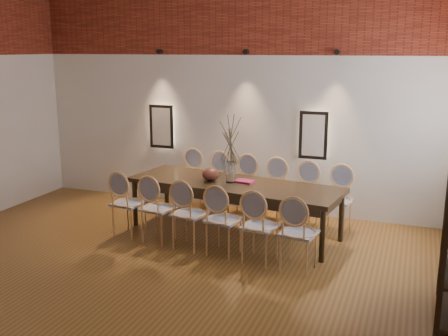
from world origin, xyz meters
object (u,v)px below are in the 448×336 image
(dining_table, at_px, (234,208))
(bowl, at_px, (210,174))
(chair_far_b, at_px, (214,183))
(chair_near_c, at_px, (190,214))
(chair_near_f, at_px, (299,233))
(vase, at_px, (231,172))
(chair_far_d, at_px, (272,191))
(chair_far_f, at_px, (337,200))
(chair_near_a, at_px, (129,203))
(chair_far_c, at_px, (242,187))
(chair_near_d, at_px, (224,220))
(book, at_px, (244,181))
(chair_near_e, at_px, (260,226))
(chair_near_b, at_px, (158,208))
(chair_far_e, at_px, (303,196))
(chair_far_a, at_px, (187,179))

(dining_table, height_order, bowl, bowl)
(chair_far_b, bearing_deg, chair_near_c, 108.28)
(chair_near_f, distance_m, vase, 1.59)
(chair_far_d, distance_m, chair_far_f, 1.02)
(chair_near_f, bearing_deg, chair_near_a, 180.00)
(chair_near_f, height_order, chair_far_d, same)
(chair_near_f, xyz_separation_m, chair_far_c, (-1.30, 1.74, 0.00))
(chair_near_d, height_order, book, chair_near_d)
(chair_near_d, relative_size, bowl, 3.92)
(chair_near_e, height_order, chair_far_f, same)
(chair_near_b, bearing_deg, chair_near_a, 180.00)
(chair_near_a, xyz_separation_m, chair_far_c, (1.23, 1.38, 0.00))
(dining_table, height_order, chair_far_c, chair_far_c)
(chair_near_c, xyz_separation_m, chair_far_c, (0.22, 1.53, 0.00))
(dining_table, bearing_deg, vase, -180.00)
(chair_near_e, xyz_separation_m, vase, (-0.70, 0.88, 0.43))
(chair_far_b, height_order, chair_far_f, same)
(bowl, bearing_deg, dining_table, -0.08)
(chair_far_b, bearing_deg, chair_near_a, 71.72)
(dining_table, relative_size, chair_far_b, 3.25)
(dining_table, distance_m, bowl, 0.59)
(chair_far_c, distance_m, book, 0.84)
(chair_near_e, relative_size, chair_far_e, 1.00)
(chair_near_a, bearing_deg, vase, 32.27)
(chair_near_b, distance_m, chair_far_a, 1.63)
(chair_near_e, bearing_deg, chair_far_c, 123.45)
(chair_far_a, bearing_deg, chair_far_e, 180.00)
(dining_table, xyz_separation_m, vase, (-0.05, 0.01, 0.53))
(chair_far_b, distance_m, chair_far_f, 2.04)
(chair_near_f, bearing_deg, bowl, 156.12)
(chair_near_b, distance_m, chair_far_e, 2.17)
(vase, bearing_deg, chair_far_b, 124.62)
(chair_far_b, xyz_separation_m, book, (0.78, -0.80, 0.30))
(vase, bearing_deg, chair_near_c, -112.80)
(chair_far_a, height_order, chair_far_c, same)
(chair_near_f, distance_m, chair_far_b, 2.56)
(chair_far_e, relative_size, vase, 3.13)
(chair_near_d, height_order, chair_far_a, same)
(chair_near_f, bearing_deg, chair_far_c, 134.74)
(chair_far_c, height_order, chair_far_f, same)
(chair_far_a, height_order, chair_far_d, same)
(book, bearing_deg, chair_near_f, -44.71)
(dining_table, xyz_separation_m, chair_far_d, (0.36, 0.73, 0.09))
(chair_near_e, xyz_separation_m, bowl, (-1.01, 0.87, 0.37))
(chair_near_c, xyz_separation_m, chair_far_b, (-0.29, 1.60, 0.00))
(dining_table, bearing_deg, chair_near_e, -45.26)
(chair_near_f, distance_m, book, 1.47)
(chair_near_f, xyz_separation_m, vase, (-1.20, 0.95, 0.43))
(chair_far_d, xyz_separation_m, chair_far_f, (1.01, -0.14, 0.00))
(chair_far_b, bearing_deg, dining_table, 134.74)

